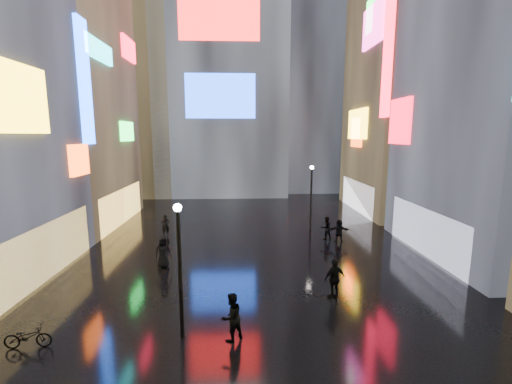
{
  "coord_description": "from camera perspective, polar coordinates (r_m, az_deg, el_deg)",
  "views": [
    {
      "loc": [
        -0.68,
        -3.62,
        7.62
      ],
      "look_at": [
        0.0,
        12.0,
        5.0
      ],
      "focal_mm": 24.0,
      "sensor_mm": 36.0,
      "label": 1
    }
  ],
  "objects": [
    {
      "name": "pedestrian_7",
      "position": [
        25.81,
        11.6,
        -5.9
      ],
      "size": [
        0.96,
        0.83,
        1.69
      ],
      "primitive_type": "imported",
      "rotation": [
        0.0,
        0.0,
        3.39
      ],
      "color": "black",
      "rests_on": "ground"
    },
    {
      "name": "lamp_near",
      "position": [
        13.14,
        -12.61,
        -11.57
      ],
      "size": [
        0.3,
        0.3,
        5.2
      ],
      "color": "black",
      "rests_on": "ground"
    },
    {
      "name": "umbrella_2",
      "position": [
        20.35,
        -15.44,
        -5.89
      ],
      "size": [
        1.31,
        1.29,
        0.96
      ],
      "primitive_type": "imported",
      "rotation": [
        0.0,
        0.0,
        4.44
      ],
      "color": "black",
      "rests_on": "pedestrian_4"
    },
    {
      "name": "pedestrian_4",
      "position": [
        20.76,
        -15.26,
        -9.64
      ],
      "size": [
        1.06,
        0.87,
        1.86
      ],
      "primitive_type": "imported",
      "rotation": [
        0.0,
        0.0,
        0.36
      ],
      "color": "black",
      "rests_on": "ground"
    },
    {
      "name": "lamp_far",
      "position": [
        27.93,
        9.19,
        -0.24
      ],
      "size": [
        0.3,
        0.3,
        5.2
      ],
      "color": "black",
      "rests_on": "ground"
    },
    {
      "name": "tower_flank_right",
      "position": [
        51.42,
        8.93,
        19.92
      ],
      "size": [
        12.0,
        12.0,
        34.0
      ],
      "primitive_type": "cube",
      "color": "black",
      "rests_on": "ground"
    },
    {
      "name": "tower_flank_left",
      "position": [
        47.83,
        -19.38,
        15.46
      ],
      "size": [
        10.0,
        10.0,
        26.0
      ],
      "primitive_type": "cube",
      "color": "black",
      "rests_on": "ground"
    },
    {
      "name": "bicycle",
      "position": [
        15.72,
        -33.77,
        -19.42
      ],
      "size": [
        1.68,
        0.69,
        0.86
      ],
      "primitive_type": "imported",
      "rotation": [
        0.0,
        0.0,
        1.64
      ],
      "color": "black",
      "rests_on": "ground"
    },
    {
      "name": "pedestrian_3",
      "position": [
        16.94,
        12.96,
        -13.89
      ],
      "size": [
        1.22,
        0.83,
        1.92
      ],
      "primitive_type": "imported",
      "rotation": [
        0.0,
        0.0,
        3.5
      ],
      "color": "black",
      "rests_on": "ground"
    },
    {
      "name": "building_right_far",
      "position": [
        38.06,
        24.83,
        18.29
      ],
      "size": [
        10.28,
        12.0,
        28.0
      ],
      "color": "black",
      "rests_on": "ground"
    },
    {
      "name": "ground",
      "position": [
        24.83,
        -0.82,
        -8.35
      ],
      "size": [
        140.0,
        140.0,
        0.0
      ],
      "primitive_type": "plane",
      "color": "black",
      "rests_on": "ground"
    },
    {
      "name": "pedestrian_6",
      "position": [
        26.99,
        -14.83,
        -5.41
      ],
      "size": [
        0.64,
        0.47,
        1.63
      ],
      "primitive_type": "imported",
      "rotation": [
        0.0,
        0.0,
        0.15
      ],
      "color": "black",
      "rests_on": "ground"
    },
    {
      "name": "building_left_far",
      "position": [
        33.51,
        -30.65,
        13.98
      ],
      "size": [
        10.28,
        12.0,
        22.0
      ],
      "color": "black",
      "rests_on": "ground"
    },
    {
      "name": "pedestrian_1",
      "position": [
        13.6,
        -4.11,
        -20.04
      ],
      "size": [
        1.13,
        1.1,
        1.84
      ],
      "primitive_type": "imported",
      "rotation": [
        0.0,
        0.0,
        3.81
      ],
      "color": "black",
      "rests_on": "ground"
    },
    {
      "name": "pedestrian_5",
      "position": [
        25.42,
        13.67,
        -6.29
      ],
      "size": [
        1.56,
        0.65,
        1.63
      ],
      "primitive_type": "imported",
      "rotation": [
        0.0,
        0.0,
        3.03
      ],
      "color": "black",
      "rests_on": "ground"
    },
    {
      "name": "tower_main",
      "position": [
        49.5,
        -5.63,
        25.17
      ],
      "size": [
        16.0,
        14.2,
        42.0
      ],
      "color": "black",
      "rests_on": "ground"
    }
  ]
}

